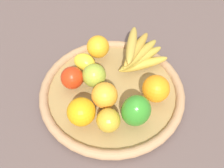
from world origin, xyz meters
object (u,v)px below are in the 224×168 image
(orange_0, at_px, (156,89))
(orange_2, at_px, (98,47))
(apple_0, at_px, (94,75))
(orange_3, at_px, (81,112))
(lemon_0, at_px, (84,62))
(apple_1, at_px, (72,78))
(banana_bunch, at_px, (139,54))
(apple_2, at_px, (108,120))
(bell_pepper, at_px, (136,111))
(orange_1, at_px, (105,95))

(orange_0, height_order, orange_2, orange_0)
(orange_2, height_order, apple_0, orange_2)
(orange_2, bearing_deg, orange_3, 122.50)
(lemon_0, height_order, apple_1, apple_1)
(banana_bunch, bearing_deg, lemon_0, 47.16)
(orange_0, height_order, orange_3, orange_0)
(orange_0, xyz_separation_m, apple_0, (0.17, 0.08, -0.00))
(orange_0, relative_size, apple_2, 1.23)
(bell_pepper, bearing_deg, orange_2, 80.88)
(orange_1, bearing_deg, orange_3, 82.98)
(lemon_0, height_order, banana_bunch, banana_bunch)
(banana_bunch, relative_size, apple_0, 2.39)
(bell_pepper, bearing_deg, lemon_0, 95.13)
(banana_bunch, distance_m, orange_2, 0.14)
(orange_3, bearing_deg, orange_2, -57.50)
(apple_2, xyz_separation_m, banana_bunch, (0.08, -0.24, 0.01))
(lemon_0, distance_m, bell_pepper, 0.25)
(lemon_0, height_order, orange_1, orange_1)
(bell_pepper, xyz_separation_m, orange_2, (0.25, -0.12, -0.01))
(apple_2, relative_size, bell_pepper, 0.69)
(apple_2, bearing_deg, orange_3, 23.43)
(orange_3, distance_m, banana_bunch, 0.27)
(banana_bunch, relative_size, orange_1, 2.31)
(bell_pepper, xyz_separation_m, orange_1, (0.10, 0.01, -0.01))
(banana_bunch, bearing_deg, bell_pepper, 125.16)
(apple_2, relative_size, banana_bunch, 0.37)
(apple_0, bearing_deg, bell_pepper, 172.13)
(bell_pepper, bearing_deg, orange_3, 147.00)
(orange_1, bearing_deg, apple_2, 138.90)
(apple_1, distance_m, orange_2, 0.15)
(orange_3, relative_size, orange_1, 1.04)
(apple_1, xyz_separation_m, apple_0, (-0.04, -0.05, 0.00))
(lemon_0, height_order, apple_2, apple_2)
(orange_0, distance_m, banana_bunch, 0.15)
(apple_2, xyz_separation_m, apple_0, (0.13, -0.09, 0.00))
(bell_pepper, bearing_deg, apple_0, 99.19)
(orange_0, bearing_deg, orange_2, -5.17)
(apple_0, bearing_deg, orange_0, -155.92)
(apple_2, bearing_deg, lemon_0, -29.65)
(apple_2, relative_size, orange_1, 0.87)
(orange_3, relative_size, orange_2, 1.05)
(lemon_0, bearing_deg, orange_1, 156.17)
(apple_1, bearing_deg, orange_3, 147.22)
(orange_3, height_order, orange_2, orange_3)
(apple_1, xyz_separation_m, orange_2, (0.03, -0.15, 0.00))
(orange_1, bearing_deg, bell_pepper, -173.69)
(apple_1, height_order, apple_0, apple_0)
(banana_bunch, xyz_separation_m, orange_1, (-0.02, 0.19, -0.00))
(orange_3, relative_size, apple_0, 1.08)
(orange_1, bearing_deg, lemon_0, -23.83)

